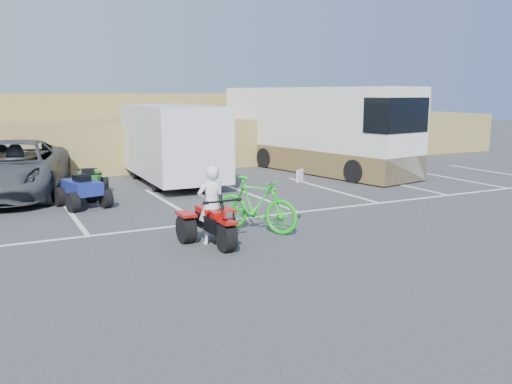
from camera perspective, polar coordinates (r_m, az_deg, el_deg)
name	(u,v)px	position (r m, az deg, el deg)	size (l,w,h in m)	color
ground	(245,248)	(11.08, -1.14, -5.93)	(100.00, 100.00, 0.00)	#363639
parking_stripes	(210,207)	(15.04, -4.84, -1.58)	(28.00, 5.16, 0.01)	white
grass_embankment	(97,131)	(25.55, -16.38, 6.18)	(40.00, 8.50, 3.10)	olive
red_trike_atv	(215,245)	(11.33, -4.35, -5.59)	(1.20, 1.60, 1.04)	#A10D09
rider	(211,205)	(11.26, -4.72, -1.36)	(0.60, 0.40, 1.65)	white
green_dirt_bike	(256,204)	(12.26, -0.01, -1.31)	(0.59, 2.08, 1.25)	#14BF19
grey_pickup	(12,169)	(18.10, -24.27, 2.25)	(2.79, 6.04, 1.68)	#3F4145
cargo_trailer	(172,141)	(19.09, -8.84, 5.29)	(2.46, 5.83, 2.69)	silver
rv_motorhome	(314,135)	(22.17, 6.17, 5.97)	(4.06, 9.40, 3.28)	silver
quad_atv_blue	(83,207)	(15.75, -17.73, -1.51)	(1.14, 1.53, 1.00)	navy
quad_atv_green	(89,196)	(17.40, -17.13, -0.38)	(1.07, 1.43, 0.93)	#166317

